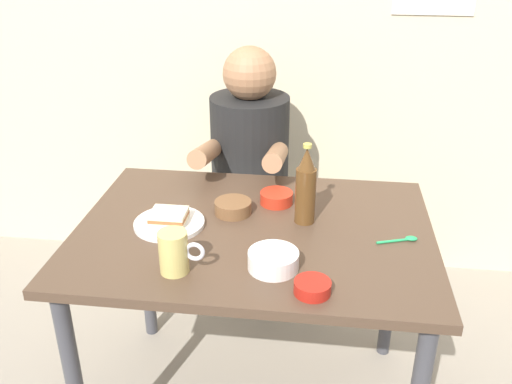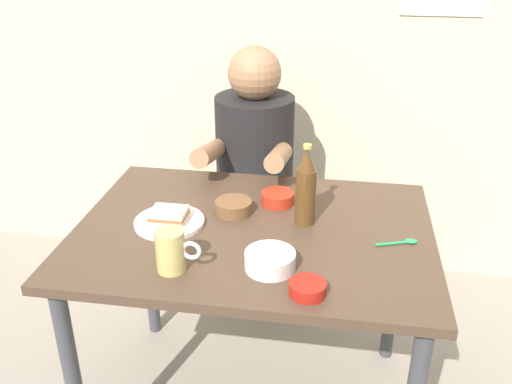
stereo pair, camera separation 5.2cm
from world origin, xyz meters
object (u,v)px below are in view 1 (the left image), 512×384
Objects in this scene: stool at (250,233)px; beer_mug at (175,252)px; sandwich at (169,216)px; condiment_bowl_brown at (233,207)px; person_seated at (250,147)px; dining_table at (254,254)px; plate_orange at (169,223)px; beer_bottle at (306,187)px.

beer_mug reaches higher than stool.
condiment_bowl_brown is at bearing 30.12° from sandwich.
condiment_bowl_brown is (0.02, -0.53, -0.00)m from person_seated.
sandwich is at bearing -104.55° from person_seated.
person_seated is (-0.10, 0.62, 0.12)m from dining_table.
condiment_bowl_brown is at bearing 30.12° from plate_orange.
beer_mug is at bearing -95.25° from person_seated.
plate_orange is at bearing -104.55° from person_seated.
beer_mug is (-0.08, -0.88, 0.03)m from person_seated.
stool is 4.09× the size of sandwich.
sandwich is at bearing -7.13° from plate_orange.
person_seated is 5.71× the size of beer_mug.
dining_table is at bearing -80.88° from person_seated.
dining_table is at bearing -48.09° from condiment_bowl_brown.
stool is 3.57× the size of beer_mug.
plate_orange is 1.83× the size of condiment_bowl_brown.
condiment_bowl_brown is at bearing -87.99° from stool.
beer_bottle reaches higher than stool.
stool is 3.75× the size of condiment_bowl_brown.
stool is at bearing 92.01° from condiment_bowl_brown.
beer_mug is (0.08, -0.24, 0.05)m from plate_orange.
person_seated reaches higher than sandwich.
beer_bottle reaches higher than condiment_bowl_brown.
condiment_bowl_brown is (0.18, 0.11, -0.01)m from sandwich.
condiment_bowl_brown reaches higher than dining_table.
beer_mug is at bearing -70.90° from sandwich.
beer_bottle is (0.15, 0.06, 0.21)m from dining_table.
person_seated is 2.75× the size of beer_bottle.
beer_bottle is (0.42, 0.08, 0.09)m from sandwich.
beer_mug is 0.37m from condiment_bowl_brown.
stool is 0.78m from plate_orange.
plate_orange is at bearing -176.27° from dining_table.
sandwich is at bearing -176.27° from dining_table.
sandwich is at bearing -104.31° from stool.
beer_mug is 0.47m from beer_bottle.
condiment_bowl_brown is (-0.08, 0.09, 0.12)m from dining_table.
beer_bottle reaches higher than sandwich.
beer_mug is at bearing -135.78° from beer_bottle.
plate_orange is at bearing -169.07° from beer_bottle.
beer_bottle is at bearing -6.42° from condiment_bowl_brown.
beer_bottle is at bearing 10.93° from plate_orange.
stool is 0.80m from beer_bottle.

